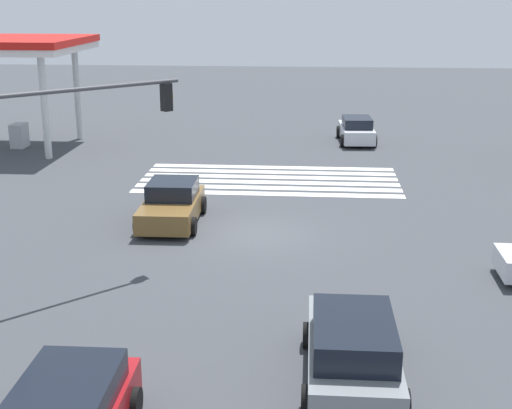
% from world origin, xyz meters
% --- Properties ---
extents(ground_plane, '(118.75, 118.75, 0.00)m').
position_xyz_m(ground_plane, '(0.00, 0.00, 0.00)').
color(ground_plane, '#3D3F44').
extents(crosswalk_markings, '(11.67, 5.35, 0.01)m').
position_xyz_m(crosswalk_markings, '(0.00, -7.63, 0.00)').
color(crosswalk_markings, silver).
rests_on(crosswalk_markings, ground_plane).
extents(traffic_signal_mast, '(5.98, 5.98, 5.87)m').
position_xyz_m(traffic_signal_mast, '(6.15, 6.15, 4.34)').
color(traffic_signal_mast, '#47474C').
rests_on(traffic_signal_mast, ground_plane).
extents(car_0, '(2.23, 4.23, 1.52)m').
position_xyz_m(car_0, '(3.20, -1.06, 0.70)').
color(car_0, brown).
rests_on(car_0, ground_plane).
extents(car_1, '(2.14, 4.23, 1.47)m').
position_xyz_m(car_1, '(-4.39, -16.42, 0.70)').
color(car_1, silver).
rests_on(car_1, ground_plane).
extents(car_4, '(2.17, 4.59, 1.58)m').
position_xyz_m(car_4, '(-2.87, 9.73, 0.76)').
color(car_4, gray).
rests_on(car_4, ground_plane).
extents(gas_station_canopy, '(7.48, 7.48, 5.90)m').
position_xyz_m(gas_station_canopy, '(14.14, -13.63, 5.25)').
color(gas_station_canopy, silver).
rests_on(gas_station_canopy, ground_plane).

